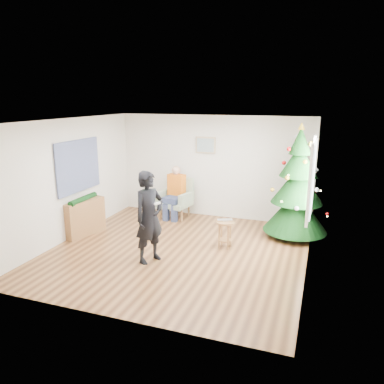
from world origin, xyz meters
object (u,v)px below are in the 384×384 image
at_px(armchair, 176,203).
at_px(console, 84,217).
at_px(stool, 225,234).
at_px(christmas_tree, 297,187).
at_px(standing_man, 149,217).

distance_m(armchair, console, 2.38).
bearing_deg(stool, armchair, 137.67).
xyz_separation_m(christmas_tree, console, (-4.48, -1.48, -0.73)).
bearing_deg(armchair, stool, -30.72).
bearing_deg(console, stool, 19.49).
relative_size(christmas_tree, stool, 4.42).
xyz_separation_m(christmas_tree, standing_man, (-2.47, -2.27, -0.26)).
xyz_separation_m(armchair, console, (-1.47, -1.87, 0.02)).
bearing_deg(console, standing_man, -7.50).
distance_m(stool, standing_man, 1.71).
xyz_separation_m(christmas_tree, armchair, (-3.01, 0.39, -0.76)).
distance_m(standing_man, console, 2.21).
relative_size(armchair, console, 1.02).
bearing_deg(standing_man, console, 93.56).
bearing_deg(christmas_tree, standing_man, -137.43).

